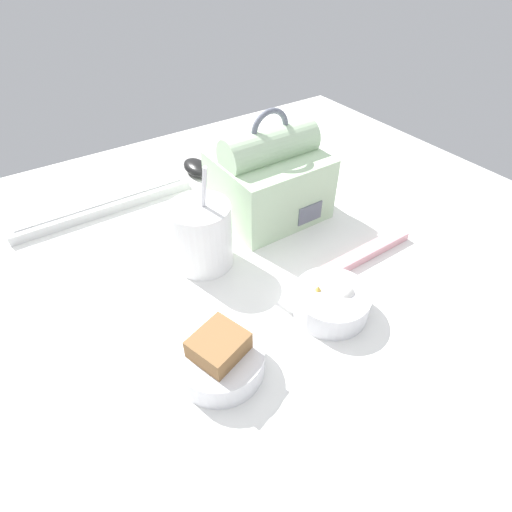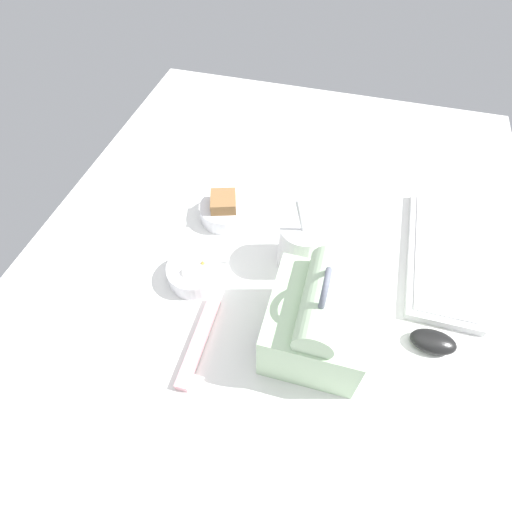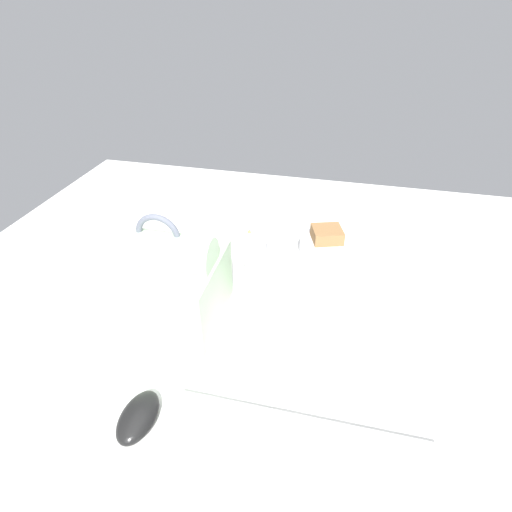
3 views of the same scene
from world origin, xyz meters
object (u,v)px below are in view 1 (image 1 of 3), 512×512
Objects in this scene: computer_mouse at (196,167)px; bento_bowl_sandwich at (220,358)px; keyboard at (96,194)px; chopstick_case at (367,252)px; bento_bowl_snacks at (331,301)px; lunch_bag at (269,179)px; soup_cup at (202,234)px.

bento_bowl_sandwich is at bearing -114.01° from computer_mouse.
chopstick_case is (33.03, -44.14, -0.22)cm from keyboard.
keyboard is at bearing 174.18° from computer_mouse.
computer_mouse is at bearing 104.74° from chopstick_case.
bento_bowl_sandwich reaches higher than bento_bowl_snacks.
lunch_bag is 1.86× the size of bento_bowl_snacks.
bento_bowl_sandwich is (-8.28, -19.88, -3.37)cm from soup_cup.
bento_bowl_snacks is at bearing -105.64° from lunch_bag.
bento_bowl_snacks is 1.32× the size of computer_mouse.
computer_mouse is (12.85, 27.54, -4.39)cm from soup_cup.
soup_cup is at bearing 148.98° from chopstick_case.
computer_mouse is at bearing 102.09° from lunch_bag.
bento_bowl_snacks is at bearing -63.41° from soup_cup.
bento_bowl_sandwich reaches higher than keyboard.
lunch_bag is at bearing 74.36° from bento_bowl_snacks.
bento_bowl_snacks is at bearing -156.83° from chopstick_case.
lunch_bag is at bearing -41.82° from keyboard.
soup_cup is 21.80cm from bento_bowl_sandwich.
chopstick_case is at bearing -31.02° from soup_cup.
soup_cup reaches higher than bento_bowl_snacks.
bento_bowl_snacks reaches higher than chopstick_case.
keyboard is 22.12cm from computer_mouse.
lunch_bag is (26.62, -23.82, 6.45)cm from keyboard.
soup_cup is 0.99× the size of chopstick_case.
keyboard is 36.30cm from lunch_bag.
bento_bowl_snacks is 15.01cm from chopstick_case.
soup_cup is (-17.47, -5.97, -1.66)cm from lunch_bag.
keyboard is 4.21× the size of computer_mouse.
bento_bowl_sandwich is at bearing 178.89° from bento_bowl_snacks.
keyboard is 53.62cm from bento_bowl_snacks.
soup_cup is at bearing 116.59° from bento_bowl_snacks.
computer_mouse is (22.00, -2.24, 0.40)cm from keyboard.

